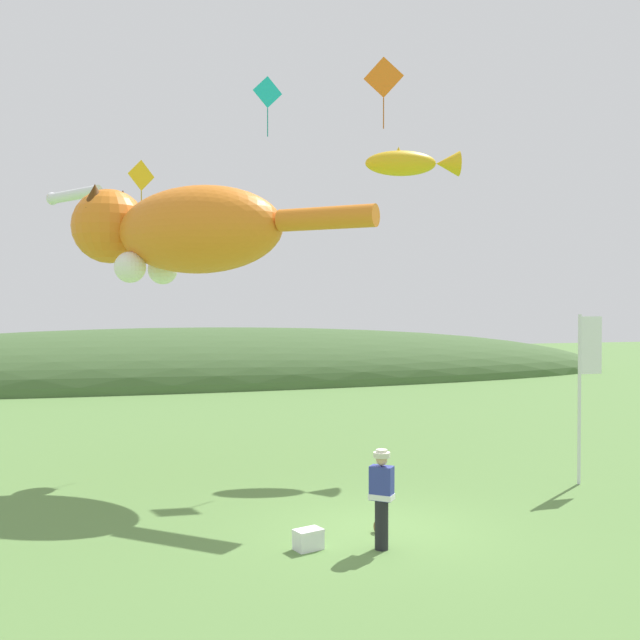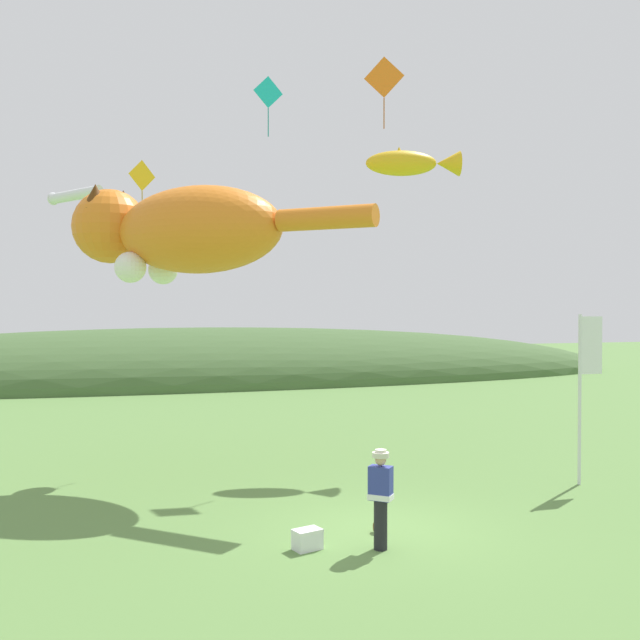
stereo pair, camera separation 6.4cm
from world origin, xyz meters
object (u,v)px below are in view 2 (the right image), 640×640
Objects in this scene: kite_spool at (378,527)px; festival_banner_pole at (585,373)px; picnic_cooler at (307,539)px; kite_fish_windsock at (412,163)px; kite_diamond_teal at (268,93)px; kite_diamond_orange at (384,78)px; kite_giant_cat at (179,231)px; kite_tube_streamer at (75,195)px; kite_diamond_gold at (142,176)px; festival_attendant at (381,496)px.

kite_spool is 7.00m from festival_banner_pole.
kite_fish_windsock is (5.26, 7.37, 8.36)m from picnic_cooler.
kite_diamond_teal is 0.91× the size of kite_diamond_orange.
kite_giant_cat is 7.29m from kite_fish_windsock.
kite_diamond_orange is (-0.84, 0.09, 2.45)m from kite_fish_windsock.
festival_banner_pole is 1.96× the size of kite_diamond_orange.
kite_giant_cat is 3.62× the size of kite_diamond_teal.
kite_tube_streamer is (-5.96, 12.64, 7.94)m from kite_spool.
picnic_cooler is 8.51m from festival_banner_pole.
kite_diamond_gold is (-6.73, 3.55, -2.60)m from kite_diamond_orange.
picnic_cooler is 14.93m from kite_diamond_teal.
kite_tube_streamer is (-9.67, 5.78, -0.50)m from kite_fish_windsock.
kite_fish_windsock is at bearing -25.72° from kite_diamond_gold.
kite_diamond_gold is (-3.56, 11.38, 7.44)m from festival_attendant.
festival_attendant is at bearing -91.59° from kite_diamond_teal.
kite_giant_cat is 2.71× the size of kite_tube_streamer.
kite_spool is 0.05× the size of festival_banner_pole.
kite_diamond_orange is at bearing 67.95° from festival_attendant.
kite_fish_windsock is at bearing 61.59° from kite_spool.
festival_banner_pole is (7.71, 2.58, 2.52)m from picnic_cooler.
kite_diamond_teal is at bearing 81.36° from picnic_cooler.
kite_diamond_teal is at bearing 48.61° from kite_giant_cat.
festival_banner_pole reaches higher than kite_spool.
kite_diamond_orange is at bearing -32.79° from kite_tube_streamer.
kite_spool is 11.49m from kite_fish_windsock.
kite_diamond_teal reaches higher than festival_banner_pole.
kite_tube_streamer is at bearing 152.86° from kite_diamond_teal.
festival_attendant is 0.43× the size of festival_banner_pole.
picnic_cooler is 0.30× the size of kite_diamond_gold.
kite_giant_cat is 5.02m from kite_diamond_gold.
festival_attendant is 0.70× the size of kite_tube_streamer.
kite_diamond_teal reaches higher than kite_spool.
kite_diamond_orange is at bearing -42.48° from kite_diamond_teal.
kite_fish_windsock reaches higher than festival_attendant.
kite_spool is (0.30, 0.88, -0.85)m from festival_attendant.
kite_diamond_orange is at bearing 59.39° from picnic_cooler.
kite_giant_cat reaches higher than picnic_cooler.
festival_attendant is 0.93× the size of kite_diamond_teal.
festival_banner_pole is 10.72m from kite_giant_cat.
kite_spool is at bearing -112.44° from kite_diamond_orange.
kite_diamond_gold reaches higher than festival_banner_pole.
kite_diamond_gold is (-7.57, 3.65, -0.15)m from kite_fish_windsock.
festival_attendant is 0.61× the size of kite_fish_windsock.
kite_diamond_gold is (2.10, -2.13, 0.36)m from kite_tube_streamer.
kite_diamond_gold is at bearing 98.97° from kite_giant_cat.
kite_diamond_teal reaches higher than kite_diamond_gold.
kite_diamond_teal reaches higher than festival_attendant.
kite_diamond_teal reaches higher than kite_fish_windsock.
kite_diamond_gold reaches higher than festival_attendant.
picnic_cooler is at bearing -161.52° from festival_banner_pole.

